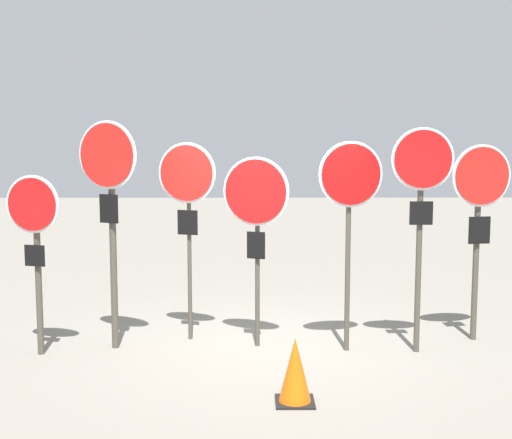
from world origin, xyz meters
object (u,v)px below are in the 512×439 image
Objects in this scene: stop_sign_4 at (350,194)px; traffic_cone_0 at (295,371)px; stop_sign_0 at (35,231)px; stop_sign_6 at (480,203)px; stop_sign_3 at (256,206)px; stop_sign_1 at (109,190)px; stop_sign_2 at (187,190)px; stop_sign_5 at (422,190)px.

stop_sign_4 reaches higher than traffic_cone_0.
stop_sign_0 is 0.86× the size of stop_sign_6.
stop_sign_4 reaches higher than stop_sign_3.
stop_sign_1 is 0.96m from stop_sign_2.
stop_sign_5 is at bearing 12.55° from stop_sign_3.
traffic_cone_0 is (-0.73, -1.63, -1.57)m from stop_sign_4.
stop_sign_0 is at bearing 175.80° from stop_sign_6.
stop_sign_3 is 0.94× the size of stop_sign_6.
stop_sign_4 is at bearing 175.11° from stop_sign_5.
stop_sign_3 is at bearing 21.62° from stop_sign_0.
stop_sign_3 is at bearing 171.96° from stop_sign_5.
traffic_cone_0 is at bearing -42.50° from stop_sign_2.
stop_sign_3 is 1.94m from stop_sign_5.
stop_sign_1 is 4.26× the size of traffic_cone_0.
stop_sign_3 reaches higher than traffic_cone_0.
stop_sign_0 is 0.77× the size of stop_sign_1.
stop_sign_4 is at bearing -175.44° from stop_sign_6.
traffic_cone_0 is (-2.40, -2.08, -1.43)m from stop_sign_6.
stop_sign_1 is 1.75m from stop_sign_3.
stop_sign_2 is at bearing 47.45° from stop_sign_1.
stop_sign_5 reaches higher than stop_sign_3.
stop_sign_4 is at bearing 22.90° from stop_sign_1.
stop_sign_1 is 3.18m from traffic_cone_0.
stop_sign_1 is at bearing 176.37° from stop_sign_5.
stop_sign_6 is at bearing 29.44° from stop_sign_1.
stop_sign_1 is 3.66m from stop_sign_5.
stop_sign_1 reaches higher than stop_sign_0.
stop_sign_1 reaches higher than stop_sign_6.
stop_sign_6 is (5.32, 0.57, 0.27)m from stop_sign_0.
traffic_cone_0 is (2.92, -1.50, -1.16)m from stop_sign_0.
stop_sign_2 is 2.00m from stop_sign_4.
stop_sign_3 is 1.12m from stop_sign_4.
stop_sign_2 reaches higher than stop_sign_0.
stop_sign_4 is (3.66, 0.13, 0.41)m from stop_sign_0.
stop_sign_4 is 0.82m from stop_sign_5.
stop_sign_0 is 2.59m from stop_sign_3.
stop_sign_6 is at bearing 20.77° from stop_sign_0.
stop_sign_4 is at bearing 3.80° from stop_sign_2.
stop_sign_5 is 1.08× the size of stop_sign_6.
stop_sign_1 is 1.03× the size of stop_sign_5.
stop_sign_1 is 1.10× the size of stop_sign_2.
stop_sign_5 is at bearing -159.68° from stop_sign_6.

